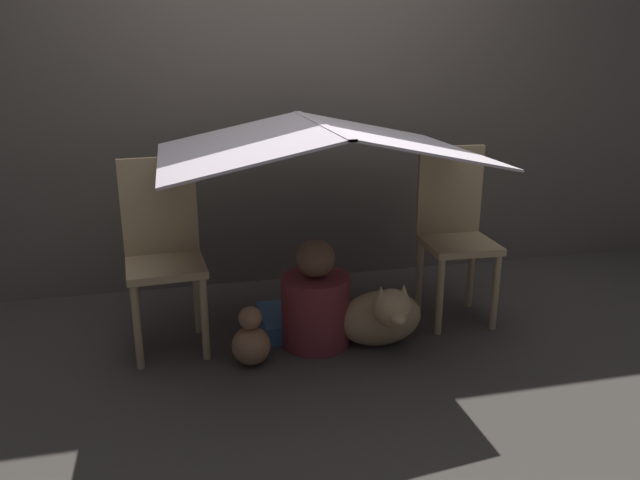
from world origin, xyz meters
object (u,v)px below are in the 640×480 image
at_px(chair_right, 454,228).
at_px(person_front, 316,303).
at_px(dog, 383,316).
at_px(chair_left, 163,248).

relative_size(chair_right, person_front, 1.70).
height_order(chair_right, dog, chair_right).
distance_m(chair_right, dog, 0.67).
distance_m(person_front, dog, 0.34).
xyz_separation_m(chair_right, dog, (-0.50, -0.30, -0.33)).
bearing_deg(chair_right, dog, -146.37).
height_order(chair_left, person_front, chair_left).
bearing_deg(person_front, chair_right, 12.13).
xyz_separation_m(chair_right, person_front, (-0.80, -0.17, -0.28)).
distance_m(chair_left, chair_right, 1.51).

